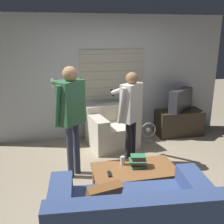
# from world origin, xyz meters

# --- Properties ---
(ground_plane) EXTENTS (16.00, 16.00, 0.00)m
(ground_plane) POSITION_xyz_m (0.00, 0.00, 0.00)
(ground_plane) COLOR gray
(wall_back) EXTENTS (5.20, 0.08, 2.55)m
(wall_back) POSITION_xyz_m (0.01, 2.03, 1.28)
(wall_back) COLOR #ADB2B7
(wall_back) RESTS_ON ground_plane
(couch_blue) EXTENTS (1.81, 1.11, 0.81)m
(couch_blue) POSITION_xyz_m (-0.32, -1.16, 0.31)
(couch_blue) COLOR #384C7F
(couch_blue) RESTS_ON ground_plane
(armchair_beige) EXTENTS (1.01, 0.95, 0.78)m
(armchair_beige) POSITION_xyz_m (0.02, 1.46, 0.33)
(armchair_beige) COLOR beige
(armchair_beige) RESTS_ON ground_plane
(coffee_table) EXTENTS (1.16, 0.61, 0.39)m
(coffee_table) POSITION_xyz_m (-0.02, -0.24, 0.35)
(coffee_table) COLOR brown
(coffee_table) RESTS_ON ground_plane
(tv_stand) EXTENTS (1.00, 0.49, 0.56)m
(tv_stand) POSITION_xyz_m (1.61, 1.70, 0.28)
(tv_stand) COLOR #33281E
(tv_stand) RESTS_ON ground_plane
(tv) EXTENTS (0.70, 0.60, 0.48)m
(tv) POSITION_xyz_m (1.61, 1.70, 0.79)
(tv) COLOR #2D2D33
(tv) RESTS_ON tv_stand
(person_left_standing) EXTENTS (0.50, 0.85, 1.74)m
(person_left_standing) POSITION_xyz_m (-0.81, 0.45, 1.11)
(person_left_standing) COLOR #33384C
(person_left_standing) RESTS_ON ground_plane
(person_right_standing) EXTENTS (0.47, 0.78, 1.61)m
(person_right_standing) POSITION_xyz_m (0.14, 0.55, 1.01)
(person_right_standing) COLOR black
(person_right_standing) RESTS_ON ground_plane
(book_stack) EXTENTS (0.26, 0.22, 0.17)m
(book_stack) POSITION_xyz_m (0.04, -0.20, 0.47)
(book_stack) COLOR #33754C
(book_stack) RESTS_ON coffee_table
(soda_can) EXTENTS (0.07, 0.07, 0.13)m
(soda_can) POSITION_xyz_m (-0.15, -0.09, 0.45)
(soda_can) COLOR silver
(soda_can) RESTS_ON coffee_table
(spare_remote) EXTENTS (0.05, 0.13, 0.02)m
(spare_remote) POSITION_xyz_m (-0.39, -0.33, 0.40)
(spare_remote) COLOR black
(spare_remote) RESTS_ON coffee_table
(floor_fan) EXTENTS (0.33, 0.20, 0.41)m
(floor_fan) POSITION_xyz_m (0.82, 1.48, 0.20)
(floor_fan) COLOR #A8A8AD
(floor_fan) RESTS_ON ground_plane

